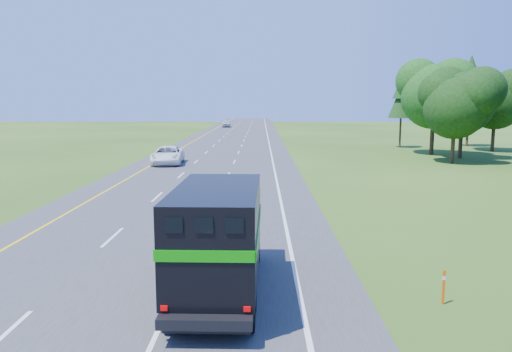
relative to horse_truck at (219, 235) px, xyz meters
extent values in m
cube|color=#38383A|center=(-3.15, 36.05, -1.76)|extent=(15.00, 260.00, 0.04)
cube|color=yellow|center=(-8.65, 36.05, -1.73)|extent=(0.15, 260.00, 0.01)
cube|color=white|center=(2.35, 36.05, -1.73)|extent=(0.15, 260.00, 0.01)
cylinder|color=black|center=(-0.90, 2.99, -1.24)|extent=(0.34, 1.01, 1.00)
cylinder|color=black|center=(1.01, 2.95, -1.24)|extent=(0.34, 1.01, 1.00)
cylinder|color=black|center=(-0.98, -1.39, -1.24)|extent=(0.34, 1.01, 1.00)
cylinder|color=black|center=(0.93, -1.43, -1.24)|extent=(0.34, 1.01, 1.00)
cylinder|color=black|center=(-1.00, -2.49, -1.24)|extent=(0.34, 1.01, 1.00)
cylinder|color=black|center=(0.91, -2.52, -1.24)|extent=(0.34, 1.01, 1.00)
cube|color=black|center=(0.00, 0.05, -1.13)|extent=(2.33, 7.34, 0.26)
cube|color=black|center=(0.05, 2.88, -0.13)|extent=(2.27, 1.68, 1.73)
cube|color=black|center=(0.07, 3.72, 0.32)|extent=(2.01, 0.09, 0.55)
cube|color=black|center=(-0.01, -0.59, 0.26)|extent=(2.38, 5.33, 2.51)
cube|color=#088907|center=(-0.06, -3.25, 0.38)|extent=(2.28, 0.08, 0.27)
cube|color=#088907|center=(-1.17, -0.57, 0.38)|extent=(0.14, 5.29, 0.27)
cube|color=#088907|center=(1.15, -0.61, 0.38)|extent=(0.14, 5.29, 0.27)
cube|color=black|center=(-0.75, -3.24, 1.10)|extent=(0.41, 0.04, 0.36)
cube|color=black|center=(-0.06, -3.25, 1.10)|extent=(0.41, 0.04, 0.36)
cube|color=black|center=(0.62, -3.27, 1.10)|extent=(0.41, 0.04, 0.36)
cube|color=black|center=(-0.06, -3.14, -1.46)|extent=(2.10, 0.15, 0.09)
cube|color=#B20505|center=(-1.02, -3.23, -0.86)|extent=(0.16, 0.04, 0.13)
cube|color=#B20505|center=(0.90, -3.27, -0.86)|extent=(0.16, 0.04, 0.13)
imported|color=white|center=(-7.34, 31.26, -0.93)|extent=(3.11, 6.01, 1.62)
imported|color=#B2B2B9|center=(-6.80, 101.43, -0.88)|extent=(2.42, 5.18, 1.71)
cube|color=#FB520D|center=(6.32, -0.76, -1.28)|extent=(0.07, 0.04, 1.00)
cube|color=white|center=(6.32, -0.76, -1.01)|extent=(0.08, 0.05, 0.11)
camera|label=1|loc=(1.21, -14.12, 3.82)|focal=35.00mm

